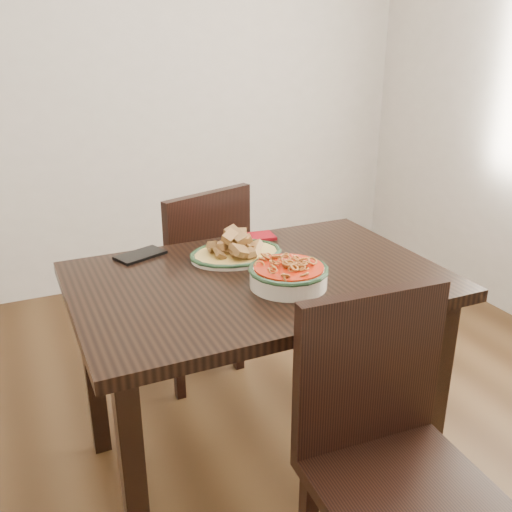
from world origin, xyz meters
name	(u,v)px	position (x,y,z in m)	size (l,w,h in m)	color
floor	(260,447)	(0.00, 0.00, 0.00)	(3.50, 3.50, 0.00)	#372311
wall_back	(129,67)	(0.00, 1.75, 1.30)	(3.50, 0.10, 2.60)	beige
dining_table	(259,303)	(-0.04, -0.06, 0.65)	(1.18, 0.79, 0.75)	black
chair_far	(195,275)	(-0.05, 0.58, 0.50)	(0.53, 0.53, 0.89)	black
chair_near	(387,448)	(0.04, -0.68, 0.50)	(0.44, 0.44, 0.89)	black
fish_plate	(236,245)	(-0.04, 0.11, 0.79)	(0.32, 0.25, 0.11)	beige
noodle_bowl	(288,273)	(0.01, -0.18, 0.79)	(0.25, 0.25, 0.08)	beige
smartphone	(140,255)	(-0.34, 0.26, 0.76)	(0.17, 0.09, 0.01)	black
napkin	(260,236)	(0.12, 0.26, 0.76)	(0.11, 0.09, 0.01)	maroon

